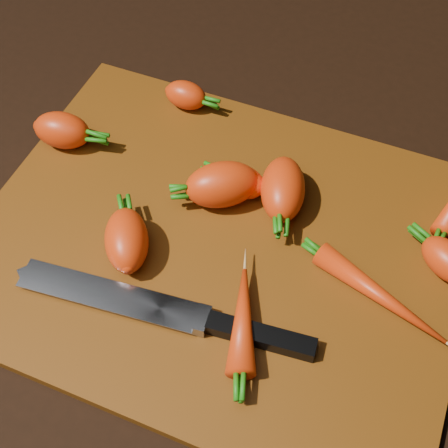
% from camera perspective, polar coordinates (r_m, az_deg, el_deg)
% --- Properties ---
extents(ground, '(2.00, 2.00, 0.01)m').
position_cam_1_polar(ground, '(0.66, -0.33, -2.43)').
color(ground, black).
extents(cutting_board, '(0.50, 0.40, 0.01)m').
position_cam_1_polar(cutting_board, '(0.65, -0.34, -1.90)').
color(cutting_board, '#613109').
rests_on(cutting_board, ground).
extents(carrot_0, '(0.07, 0.05, 0.04)m').
position_cam_1_polar(carrot_0, '(0.74, -14.59, 8.30)').
color(carrot_0, red).
rests_on(carrot_0, cutting_board).
extents(carrot_1, '(0.06, 0.04, 0.04)m').
position_cam_1_polar(carrot_1, '(0.67, 1.57, 3.92)').
color(carrot_1, red).
rests_on(carrot_1, cutting_board).
extents(carrot_2, '(0.07, 0.09, 0.05)m').
position_cam_1_polar(carrot_2, '(0.66, 5.40, 3.21)').
color(carrot_2, red).
rests_on(carrot_2, cutting_board).
extents(carrot_3, '(0.07, 0.09, 0.04)m').
position_cam_1_polar(carrot_3, '(0.63, -8.90, -1.46)').
color(carrot_3, red).
rests_on(carrot_3, cutting_board).
extents(carrot_4, '(0.09, 0.08, 0.05)m').
position_cam_1_polar(carrot_4, '(0.66, -0.18, 3.62)').
color(carrot_4, red).
rests_on(carrot_4, cutting_board).
extents(carrot_5, '(0.05, 0.04, 0.03)m').
position_cam_1_polar(carrot_5, '(0.77, -3.51, 11.68)').
color(carrot_5, red).
rests_on(carrot_5, cutting_board).
extents(carrot_6, '(0.07, 0.06, 0.04)m').
position_cam_1_polar(carrot_6, '(0.65, 19.81, -3.17)').
color(carrot_6, red).
rests_on(carrot_6, cutting_board).
extents(carrot_8, '(0.14, 0.07, 0.03)m').
position_cam_1_polar(carrot_8, '(0.62, 14.09, -6.37)').
color(carrot_8, red).
rests_on(carrot_8, cutting_board).
extents(carrot_9, '(0.06, 0.11, 0.03)m').
position_cam_1_polar(carrot_9, '(0.58, 1.73, -8.69)').
color(carrot_9, red).
rests_on(carrot_9, cutting_board).
extents(knife, '(0.29, 0.06, 0.02)m').
position_cam_1_polar(knife, '(0.61, -9.02, -6.84)').
color(knife, gray).
rests_on(knife, cutting_board).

